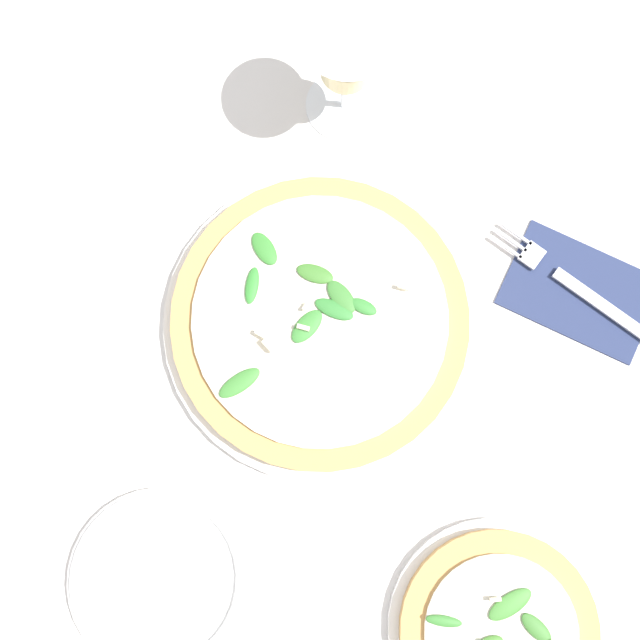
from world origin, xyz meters
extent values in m
plane|color=silver|center=(0.00, 0.00, 0.00)|extent=(6.00, 6.00, 0.00)
cylinder|color=white|center=(0.03, 0.02, 0.01)|extent=(0.32, 0.32, 0.01)
cylinder|color=tan|center=(0.03, 0.02, 0.02)|extent=(0.30, 0.30, 0.02)
cylinder|color=silver|center=(0.03, 0.02, 0.03)|extent=(0.26, 0.26, 0.01)
ellipsoid|color=#38762F|center=(0.01, 0.00, 0.04)|extent=(0.04, 0.04, 0.01)
ellipsoid|color=#377B31|center=(0.04, 0.03, 0.04)|extent=(0.04, 0.04, 0.01)
ellipsoid|color=#357E32|center=(-0.01, 0.01, 0.04)|extent=(0.03, 0.02, 0.01)
ellipsoid|color=#32802F|center=(0.10, 0.00, 0.04)|extent=(0.01, 0.04, 0.01)
ellipsoid|color=#357C2E|center=(0.10, -0.04, 0.04)|extent=(0.04, 0.04, 0.01)
ellipsoid|color=#3A7C30|center=(0.10, 0.10, 0.04)|extent=(0.05, 0.04, 0.01)
ellipsoid|color=#317931|center=(0.02, 0.01, 0.04)|extent=(0.04, 0.03, 0.01)
ellipsoid|color=#3C752B|center=(0.04, -0.02, 0.04)|extent=(0.04, 0.02, 0.01)
cube|color=beige|center=(0.05, 0.04, 0.04)|extent=(0.01, 0.01, 0.01)
cube|color=beige|center=(0.05, 0.01, 0.04)|extent=(0.01, 0.01, 0.00)
cube|color=beige|center=(-0.05, -0.02, 0.04)|extent=(0.01, 0.01, 0.01)
cube|color=beige|center=(0.09, 0.05, 0.04)|extent=(0.01, 0.01, 0.01)
cube|color=beige|center=(0.08, 0.06, 0.04)|extent=(0.01, 0.01, 0.01)
cylinder|color=white|center=(-0.17, 0.30, 0.01)|extent=(0.21, 0.21, 0.01)
cylinder|color=tan|center=(-0.17, 0.30, 0.02)|extent=(0.19, 0.19, 0.02)
cylinder|color=silver|center=(-0.17, 0.30, 0.03)|extent=(0.14, 0.14, 0.01)
ellipsoid|color=#3F7D31|center=(-0.18, 0.27, 0.04)|extent=(0.05, 0.04, 0.01)
ellipsoid|color=#397A31|center=(-0.12, 0.29, 0.04)|extent=(0.03, 0.01, 0.01)
ellipsoid|color=#3B722D|center=(-0.20, 0.29, 0.04)|extent=(0.04, 0.03, 0.01)
cube|color=beige|center=(-0.16, 0.27, 0.04)|extent=(0.01, 0.01, 0.01)
cylinder|color=white|center=(0.04, -0.22, 0.00)|extent=(0.08, 0.08, 0.00)
cylinder|color=white|center=(0.04, -0.22, 0.04)|extent=(0.01, 0.01, 0.07)
cone|color=white|center=(0.04, -0.22, 0.12)|extent=(0.09, 0.09, 0.08)
cylinder|color=beige|center=(0.04, -0.22, 0.10)|extent=(0.05, 0.05, 0.03)
cube|color=navy|center=(-0.23, -0.04, 0.00)|extent=(0.17, 0.14, 0.01)
cube|color=silver|center=(-0.25, -0.03, 0.01)|extent=(0.11, 0.07, 0.00)
cube|color=silver|center=(-0.18, -0.08, 0.01)|extent=(0.03, 0.03, 0.00)
cube|color=silver|center=(-0.16, -0.10, 0.01)|extent=(0.03, 0.02, 0.00)
cube|color=silver|center=(-0.15, -0.09, 0.01)|extent=(0.03, 0.02, 0.00)
cube|color=silver|center=(-0.15, -0.08, 0.01)|extent=(0.03, 0.02, 0.00)
cylinder|color=white|center=(0.16, 0.29, 0.01)|extent=(0.17, 0.17, 0.01)
torus|color=white|center=(0.16, 0.29, 0.01)|extent=(0.17, 0.17, 0.01)
camera|label=1|loc=(0.01, 0.18, 0.90)|focal=50.00mm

